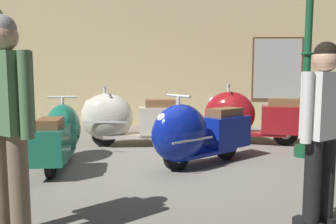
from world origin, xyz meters
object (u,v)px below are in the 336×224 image
object	(u,v)px
scooter_3	(245,117)
scooter_1	(123,119)
lamppost	(308,40)
scooter_0	(60,134)
visitor_0	(322,122)
scooter_2	(195,134)
visitor_1	(6,114)

from	to	relation	value
scooter_3	scooter_1	bearing A→B (deg)	21.64
scooter_3	lamppost	size ratio (longest dim) A/B	0.61
scooter_0	visitor_0	distance (m)	3.55
scooter_1	visitor_0	size ratio (longest dim) A/B	1.17
lamppost	visitor_0	distance (m)	2.83
scooter_0	scooter_3	world-z (taller)	scooter_3
scooter_0	scooter_2	bearing A→B (deg)	-99.72
scooter_2	scooter_3	size ratio (longest dim) A/B	0.85
visitor_1	lamppost	bearing A→B (deg)	-18.41
visitor_1	scooter_3	bearing A→B (deg)	-2.91
scooter_3	visitor_1	xyz separation A→B (m)	(-2.59, -3.90, 0.51)
scooter_0	visitor_0	xyz separation A→B (m)	(2.92, -1.97, 0.47)
scooter_3	lamppost	distance (m)	1.83
scooter_1	visitor_1	size ratio (longest dim) A/B	1.05
scooter_1	scooter_3	size ratio (longest dim) A/B	0.97
lamppost	scooter_1	bearing A→B (deg)	166.92
scooter_0	visitor_1	size ratio (longest dim) A/B	0.94
scooter_0	visitor_1	world-z (taller)	visitor_1
scooter_3	visitor_1	size ratio (longest dim) A/B	1.08
scooter_1	scooter_2	world-z (taller)	scooter_1
scooter_0	scooter_1	size ratio (longest dim) A/B	0.90
lamppost	visitor_1	bearing A→B (deg)	-139.04
scooter_0	scooter_1	bearing A→B (deg)	-37.62
scooter_3	lamppost	xyz separation A→B (m)	(0.73, -1.03, 1.33)
scooter_2	scooter_0	bearing A→B (deg)	-41.85
scooter_1	scooter_3	bearing A→B (deg)	-177.67
scooter_1	visitor_1	xyz separation A→B (m)	(-0.33, -3.57, 0.52)
scooter_2	visitor_1	xyz separation A→B (m)	(-1.55, -2.24, 0.55)
scooter_0	scooter_2	xyz separation A→B (m)	(1.95, -0.05, 0.03)
scooter_0	lamppost	xyz separation A→B (m)	(3.71, 0.59, 1.39)
scooter_1	visitor_0	xyz separation A→B (m)	(2.20, -3.25, 0.41)
scooter_1	visitor_1	bearing A→B (deg)	78.78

